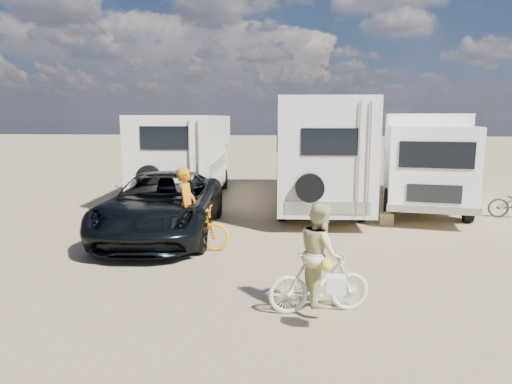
# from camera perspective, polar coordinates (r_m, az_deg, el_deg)

# --- Properties ---
(ground) EXTENTS (140.00, 140.00, 0.00)m
(ground) POSITION_cam_1_polar(r_m,az_deg,el_deg) (10.09, 5.97, -8.93)
(ground) COLOR #9F855F
(ground) RESTS_ON ground
(rv_main) EXTENTS (3.37, 9.07, 3.74)m
(rv_main) POSITION_cam_1_polar(r_m,az_deg,el_deg) (16.55, 7.45, 4.82)
(rv_main) COLOR white
(rv_main) RESTS_ON ground
(rv_left) EXTENTS (3.41, 7.75, 3.22)m
(rv_left) POSITION_cam_1_polar(r_m,az_deg,el_deg) (18.02, -8.66, 4.34)
(rv_left) COLOR beige
(rv_left) RESTS_ON ground
(box_truck) EXTENTS (3.63, 7.73, 3.27)m
(box_truck) POSITION_cam_1_polar(r_m,az_deg,el_deg) (17.09, 20.26, 3.69)
(box_truck) COLOR white
(box_truck) RESTS_ON ground
(dark_suv) EXTENTS (3.39, 6.26, 1.67)m
(dark_suv) POSITION_cam_1_polar(r_m,az_deg,el_deg) (12.51, -11.64, -1.53)
(dark_suv) COLOR black
(dark_suv) RESTS_ON ground
(bike_man) EXTENTS (2.07, 0.81, 1.07)m
(bike_man) POSITION_cam_1_polar(r_m,az_deg,el_deg) (10.99, -8.67, -4.56)
(bike_man) COLOR orange
(bike_man) RESTS_ON ground
(bike_woman) EXTENTS (1.75, 0.90, 1.01)m
(bike_woman) POSITION_cam_1_polar(r_m,az_deg,el_deg) (7.58, 7.97, -11.21)
(bike_woman) COLOR beige
(bike_woman) RESTS_ON ground
(rider_man) EXTENTS (0.47, 0.68, 1.81)m
(rider_man) POSITION_cam_1_polar(r_m,az_deg,el_deg) (10.91, -8.72, -2.66)
(rider_man) COLOR #BF690F
(rider_man) RESTS_ON ground
(rider_woman) EXTENTS (0.82, 0.94, 1.66)m
(rider_woman) POSITION_cam_1_polar(r_m,az_deg,el_deg) (7.48, 8.03, -8.89)
(rider_woman) COLOR #D0C987
(rider_woman) RESTS_ON ground
(cooler) EXTENTS (0.58, 0.44, 0.44)m
(cooler) POSITION_cam_1_polar(r_m,az_deg,el_deg) (14.33, 9.08, -2.58)
(cooler) COLOR #215587
(cooler) RESTS_ON ground
(crate) EXTENTS (0.43, 0.43, 0.33)m
(crate) POSITION_cam_1_polar(r_m,az_deg,el_deg) (14.15, 15.94, -3.22)
(crate) COLOR #998D58
(crate) RESTS_ON ground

